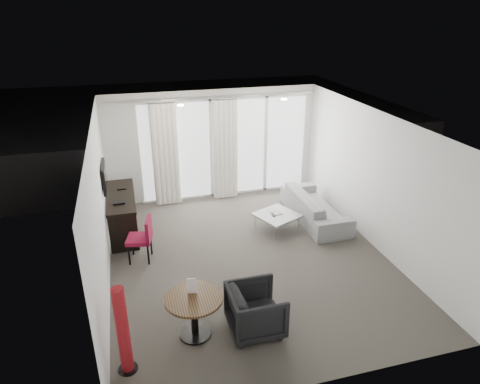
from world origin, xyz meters
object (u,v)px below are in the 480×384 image
object	(u,v)px
desk	(123,214)
coffee_table	(277,222)
round_table	(194,316)
tub_armchair	(256,310)
desk_chair	(139,239)
red_lamp	(123,331)
rattan_chair_a	(238,158)
sofa	(315,206)
rattan_chair_b	(269,157)

from	to	relation	value
desk	coffee_table	bearing A→B (deg)	-13.73
round_table	tub_armchair	size ratio (longest dim) A/B	1.06
desk_chair	coffee_table	bearing A→B (deg)	21.44
red_lamp	coffee_table	size ratio (longest dim) A/B	1.65
desk	red_lamp	size ratio (longest dim) A/B	1.37
desk	rattan_chair_a	distance (m)	4.22
desk	round_table	size ratio (longest dim) A/B	2.15
tub_armchair	sofa	world-z (taller)	tub_armchair
rattan_chair_b	rattan_chair_a	bearing A→B (deg)	-162.42
sofa	round_table	bearing A→B (deg)	132.25
round_table	red_lamp	world-z (taller)	red_lamp
desk	sofa	world-z (taller)	desk
tub_armchair	coffee_table	distance (m)	3.09
rattan_chair_a	red_lamp	bearing A→B (deg)	-97.22
round_table	rattan_chair_b	world-z (taller)	rattan_chair_b
tub_armchair	round_table	bearing A→B (deg)	81.64
rattan_chair_b	desk	bearing A→B (deg)	-125.48
desk_chair	coffee_table	distance (m)	2.87
desk	rattan_chair_a	xyz separation A→B (m)	(3.21, 2.75, -0.01)
sofa	rattan_chair_b	xyz separation A→B (m)	(0.05, 3.23, 0.06)
tub_armchair	rattan_chair_a	distance (m)	6.45
desk	coffee_table	distance (m)	3.19
tub_armchair	rattan_chair_b	bearing A→B (deg)	-20.48
tub_armchair	sofa	xyz separation A→B (m)	(2.29, 3.00, -0.04)
round_table	sofa	distance (m)	4.27
coffee_table	sofa	world-z (taller)	sofa
desk_chair	red_lamp	distance (m)	2.66
red_lamp	sofa	bearing A→B (deg)	38.47
tub_armchair	rattan_chair_a	bearing A→B (deg)	-12.78
sofa	rattan_chair_a	xyz separation A→B (m)	(-0.85, 3.28, 0.09)
desk_chair	sofa	bearing A→B (deg)	22.54
round_table	red_lamp	size ratio (longest dim) A/B	0.64
coffee_table	red_lamp	bearing A→B (deg)	-135.93
desk_chair	round_table	bearing A→B (deg)	-61.31
desk_chair	rattan_chair_b	bearing A→B (deg)	58.10
desk	red_lamp	xyz separation A→B (m)	(-0.06, -3.81, 0.23)
coffee_table	rattan_chair_b	size ratio (longest dim) A/B	1.06
red_lamp	tub_armchair	bearing A→B (deg)	8.43
rattan_chair_a	rattan_chair_b	distance (m)	0.90
red_lamp	coffee_table	world-z (taller)	red_lamp
tub_armchair	rattan_chair_b	xyz separation A→B (m)	(2.35, 6.23, 0.01)
desk	rattan_chair_b	world-z (taller)	desk
sofa	rattan_chair_b	distance (m)	3.23
red_lamp	round_table	bearing A→B (deg)	22.71
round_table	tub_armchair	distance (m)	0.88
round_table	desk	bearing A→B (deg)	104.73
desk_chair	tub_armchair	xyz separation A→B (m)	(1.50, -2.36, -0.07)
rattan_chair_a	rattan_chair_b	world-z (taller)	rattan_chair_a
coffee_table	desk	bearing A→B (deg)	166.27
desk	desk_chair	size ratio (longest dim) A/B	2.07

